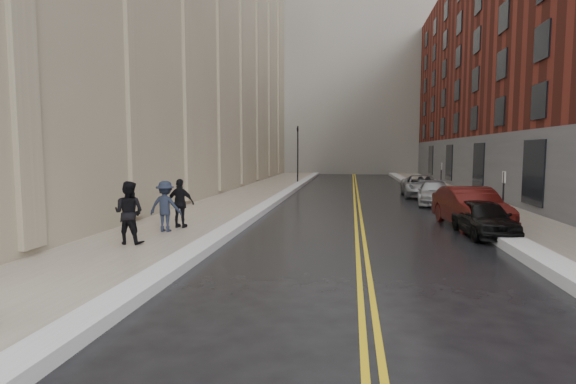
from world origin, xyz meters
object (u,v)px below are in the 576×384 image
(car_maroon, at_px, (470,207))
(car_silver_near, at_px, (434,193))
(pedestrian_a, at_px, (129,213))
(pedestrian_b, at_px, (165,206))
(pedestrian_c, at_px, (180,203))
(car_silver_far, at_px, (421,186))
(car_black, at_px, (484,218))

(car_maroon, bearing_deg, car_silver_near, 83.46)
(pedestrian_a, bearing_deg, car_maroon, -152.19)
(pedestrian_b, xyz_separation_m, pedestrian_c, (0.22, 0.84, 0.01))
(car_silver_far, height_order, pedestrian_a, pedestrian_a)
(car_silver_near, bearing_deg, pedestrian_b, -127.68)
(pedestrian_a, bearing_deg, pedestrian_b, -94.42)
(car_maroon, xyz_separation_m, car_silver_far, (-0.09, 11.90, -0.09))
(car_silver_near, bearing_deg, car_maroon, -82.54)
(car_black, relative_size, pedestrian_c, 2.09)
(car_silver_near, distance_m, pedestrian_b, 15.69)
(car_silver_far, distance_m, pedestrian_b, 18.79)
(car_maroon, distance_m, car_silver_far, 11.90)
(pedestrian_c, bearing_deg, car_silver_near, -133.13)
(car_maroon, xyz_separation_m, pedestrian_a, (-11.36, -5.47, 0.32))
(pedestrian_a, relative_size, pedestrian_c, 1.06)
(car_maroon, height_order, car_silver_far, car_maroon)
(pedestrian_c, bearing_deg, pedestrian_b, 78.83)
(car_black, distance_m, car_maroon, 1.81)
(car_maroon, bearing_deg, pedestrian_a, -160.84)
(pedestrian_c, bearing_deg, car_silver_far, -123.24)
(car_black, distance_m, car_silver_far, 13.70)
(car_black, distance_m, pedestrian_c, 10.92)
(car_silver_near, bearing_deg, pedestrian_c, -129.36)
(pedestrian_a, distance_m, pedestrian_c, 3.04)
(car_silver_far, bearing_deg, car_maroon, -88.05)
(car_maroon, bearing_deg, pedestrian_b, -169.96)
(car_silver_far, bearing_deg, car_black, -88.11)
(car_black, bearing_deg, pedestrian_b, -175.21)
(car_silver_far, relative_size, pedestrian_a, 2.63)
(pedestrian_b, relative_size, pedestrian_c, 0.99)
(car_silver_near, height_order, pedestrian_b, pedestrian_b)
(car_black, xyz_separation_m, pedestrian_c, (-10.89, -0.67, 0.41))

